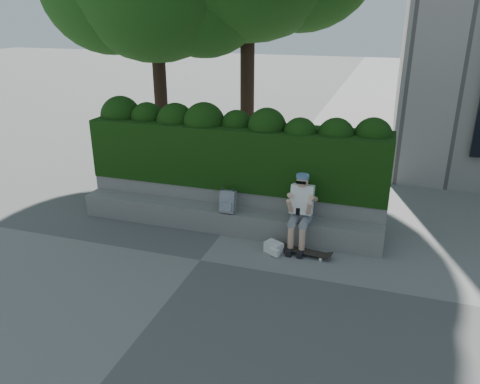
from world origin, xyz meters
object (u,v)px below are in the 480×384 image
(person, at_px, (301,208))
(backpack_plaid, at_px, (228,202))
(skateboard, at_px, (306,252))
(backpack_ground, at_px, (274,247))

(person, bearing_deg, backpack_plaid, 176.70)
(person, relative_size, skateboard, 1.66)
(skateboard, xyz_separation_m, backpack_ground, (-0.57, -0.07, 0.03))
(backpack_plaid, distance_m, backpack_ground, 1.27)
(skateboard, bearing_deg, person, 126.45)
(person, height_order, backpack_ground, person)
(person, bearing_deg, skateboard, -60.00)
(skateboard, height_order, backpack_ground, backpack_ground)
(backpack_plaid, bearing_deg, backpack_ground, -24.69)
(skateboard, distance_m, backpack_plaid, 1.76)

